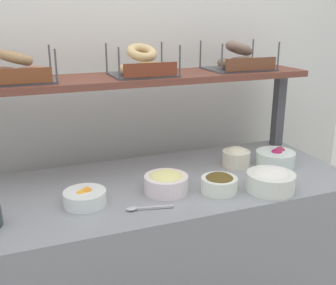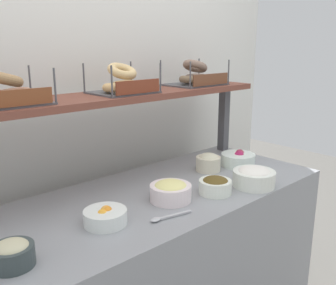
{
  "view_description": "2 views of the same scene",
  "coord_description": "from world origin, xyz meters",
  "px_view_note": "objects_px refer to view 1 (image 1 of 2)",
  "views": [
    {
      "loc": [
        -0.56,
        -1.54,
        1.56
      ],
      "look_at": [
        0.05,
        0.04,
        1.01
      ],
      "focal_mm": 43.78,
      "sensor_mm": 36.0,
      "label": 1
    },
    {
      "loc": [
        -1.05,
        -1.22,
        1.51
      ],
      "look_at": [
        0.07,
        0.01,
        1.07
      ],
      "focal_mm": 40.54,
      "sensor_mm": 36.0,
      "label": 2
    }
  ],
  "objects_px": {
    "bowl_potato_salad": "(236,157)",
    "bowl_cream_cheese": "(271,180)",
    "bowl_chocolate_spread": "(219,183)",
    "bagel_basket_plain": "(142,65)",
    "bowl_egg_salad": "(166,182)",
    "bagel_basket_poppy": "(238,60)",
    "bowl_beet_salad": "(276,158)",
    "bowl_fruit_salad": "(85,197)",
    "bagel_basket_everything": "(16,71)",
    "serving_spoon_near_plate": "(142,208)"
  },
  "relations": [
    {
      "from": "bagel_basket_poppy",
      "to": "bagel_basket_everything",
      "type": "bearing_deg",
      "value": -179.67
    },
    {
      "from": "bowl_beet_salad",
      "to": "serving_spoon_near_plate",
      "type": "xyz_separation_m",
      "value": [
        -0.75,
        -0.22,
        -0.03
      ]
    },
    {
      "from": "bowl_cream_cheese",
      "to": "bagel_basket_everything",
      "type": "distance_m",
      "value": 1.14
    },
    {
      "from": "bowl_potato_salad",
      "to": "bowl_egg_salad",
      "type": "relative_size",
      "value": 0.73
    },
    {
      "from": "bowl_cream_cheese",
      "to": "bagel_basket_everything",
      "type": "xyz_separation_m",
      "value": [
        -0.93,
        0.51,
        0.43
      ]
    },
    {
      "from": "bowl_beet_salad",
      "to": "bagel_basket_poppy",
      "type": "height_order",
      "value": "bagel_basket_poppy"
    },
    {
      "from": "bowl_beet_salad",
      "to": "bowl_cream_cheese",
      "type": "height_order",
      "value": "bowl_cream_cheese"
    },
    {
      "from": "bowl_potato_salad",
      "to": "bowl_cream_cheese",
      "type": "xyz_separation_m",
      "value": [
        -0.01,
        -0.3,
        -0.0
      ]
    },
    {
      "from": "bowl_potato_salad",
      "to": "bowl_beet_salad",
      "type": "bearing_deg",
      "value": -17.21
    },
    {
      "from": "bowl_potato_salad",
      "to": "bagel_basket_plain",
      "type": "bearing_deg",
      "value": 153.42
    },
    {
      "from": "bowl_potato_salad",
      "to": "bowl_cream_cheese",
      "type": "bearing_deg",
      "value": -92.25
    },
    {
      "from": "bowl_beet_salad",
      "to": "bowl_cream_cheese",
      "type": "bearing_deg",
      "value": -129.25
    },
    {
      "from": "bowl_potato_salad",
      "to": "bagel_basket_everything",
      "type": "xyz_separation_m",
      "value": [
        -0.94,
        0.21,
        0.43
      ]
    },
    {
      "from": "bowl_egg_salad",
      "to": "serving_spoon_near_plate",
      "type": "distance_m",
      "value": 0.19
    },
    {
      "from": "bowl_chocolate_spread",
      "to": "bowl_cream_cheese",
      "type": "bearing_deg",
      "value": -17.9
    },
    {
      "from": "bagel_basket_everything",
      "to": "serving_spoon_near_plate",
      "type": "bearing_deg",
      "value": -51.73
    },
    {
      "from": "bowl_beet_salad",
      "to": "bagel_basket_plain",
      "type": "height_order",
      "value": "bagel_basket_plain"
    },
    {
      "from": "bowl_potato_salad",
      "to": "bowl_chocolate_spread",
      "type": "height_order",
      "value": "bowl_potato_salad"
    },
    {
      "from": "bowl_fruit_salad",
      "to": "bowl_chocolate_spread",
      "type": "xyz_separation_m",
      "value": [
        0.54,
        -0.08,
        0.01
      ]
    },
    {
      "from": "bowl_beet_salad",
      "to": "bowl_chocolate_spread",
      "type": "bearing_deg",
      "value": -156.34
    },
    {
      "from": "bowl_chocolate_spread",
      "to": "bowl_cream_cheese",
      "type": "relative_size",
      "value": 0.75
    },
    {
      "from": "bagel_basket_everything",
      "to": "bagel_basket_plain",
      "type": "height_order",
      "value": "bagel_basket_plain"
    },
    {
      "from": "bagel_basket_plain",
      "to": "bowl_cream_cheese",
      "type": "bearing_deg",
      "value": -52.14
    },
    {
      "from": "bowl_fruit_salad",
      "to": "bowl_chocolate_spread",
      "type": "height_order",
      "value": "bowl_chocolate_spread"
    },
    {
      "from": "bowl_potato_salad",
      "to": "bagel_basket_plain",
      "type": "height_order",
      "value": "bagel_basket_plain"
    },
    {
      "from": "bowl_fruit_salad",
      "to": "serving_spoon_near_plate",
      "type": "height_order",
      "value": "bowl_fruit_salad"
    },
    {
      "from": "bowl_egg_salad",
      "to": "bagel_basket_plain",
      "type": "xyz_separation_m",
      "value": [
        0.02,
        0.36,
        0.43
      ]
    },
    {
      "from": "bowl_beet_salad",
      "to": "bagel_basket_poppy",
      "type": "xyz_separation_m",
      "value": [
        -0.07,
        0.27,
        0.44
      ]
    },
    {
      "from": "bowl_egg_salad",
      "to": "bowl_beet_salad",
      "type": "height_order",
      "value": "bowl_egg_salad"
    },
    {
      "from": "bowl_fruit_salad",
      "to": "bagel_basket_everything",
      "type": "relative_size",
      "value": 0.54
    },
    {
      "from": "bowl_egg_salad",
      "to": "bagel_basket_everything",
      "type": "distance_m",
      "value": 0.77
    },
    {
      "from": "bowl_fruit_salad",
      "to": "bagel_basket_everything",
      "type": "height_order",
      "value": "bagel_basket_everything"
    },
    {
      "from": "bowl_fruit_salad",
      "to": "bowl_chocolate_spread",
      "type": "distance_m",
      "value": 0.54
    },
    {
      "from": "bowl_potato_salad",
      "to": "bagel_basket_poppy",
      "type": "distance_m",
      "value": 0.49
    },
    {
      "from": "bagel_basket_plain",
      "to": "bowl_fruit_salad",
      "type": "bearing_deg",
      "value": -134.95
    },
    {
      "from": "bagel_basket_everything",
      "to": "bagel_basket_plain",
      "type": "bearing_deg",
      "value": -0.88
    },
    {
      "from": "bowl_fruit_salad",
      "to": "bowl_cream_cheese",
      "type": "height_order",
      "value": "bowl_cream_cheese"
    },
    {
      "from": "bowl_chocolate_spread",
      "to": "bagel_basket_poppy",
      "type": "distance_m",
      "value": 0.71
    },
    {
      "from": "bowl_potato_salad",
      "to": "bowl_fruit_salad",
      "type": "bearing_deg",
      "value": -168.55
    },
    {
      "from": "bowl_egg_salad",
      "to": "bagel_basket_poppy",
      "type": "height_order",
      "value": "bagel_basket_poppy"
    },
    {
      "from": "bowl_chocolate_spread",
      "to": "bowl_cream_cheese",
      "type": "xyz_separation_m",
      "value": [
        0.2,
        -0.07,
        0.01
      ]
    },
    {
      "from": "bowl_egg_salad",
      "to": "bowl_chocolate_spread",
      "type": "distance_m",
      "value": 0.22
    },
    {
      "from": "serving_spoon_near_plate",
      "to": "bowl_egg_salad",
      "type": "bearing_deg",
      "value": 39.85
    },
    {
      "from": "bowl_fruit_salad",
      "to": "bowl_potato_salad",
      "type": "height_order",
      "value": "bowl_potato_salad"
    },
    {
      "from": "bowl_chocolate_spread",
      "to": "serving_spoon_near_plate",
      "type": "xyz_separation_m",
      "value": [
        -0.35,
        -0.04,
        -0.03
      ]
    },
    {
      "from": "bowl_fruit_salad",
      "to": "serving_spoon_near_plate",
      "type": "xyz_separation_m",
      "value": [
        0.19,
        -0.12,
        -0.02
      ]
    },
    {
      "from": "bowl_potato_salad",
      "to": "bagel_basket_everything",
      "type": "bearing_deg",
      "value": 167.51
    },
    {
      "from": "bowl_fruit_salad",
      "to": "bagel_basket_everything",
      "type": "bearing_deg",
      "value": 117.7
    },
    {
      "from": "bowl_chocolate_spread",
      "to": "bagel_basket_plain",
      "type": "distance_m",
      "value": 0.64
    },
    {
      "from": "bowl_potato_salad",
      "to": "bagel_basket_everything",
      "type": "distance_m",
      "value": 1.05
    }
  ]
}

